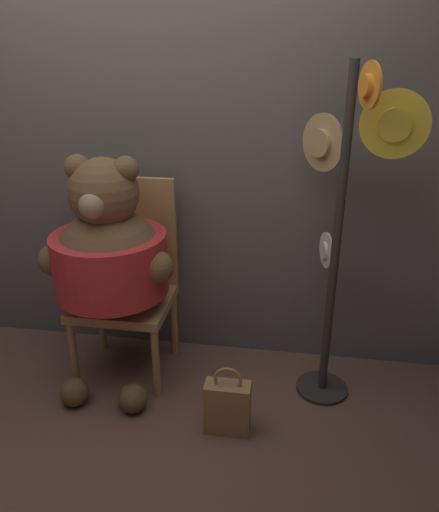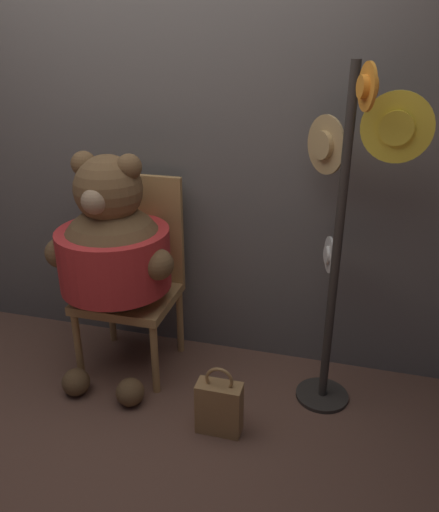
{
  "view_description": "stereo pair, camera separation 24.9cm",
  "coord_description": "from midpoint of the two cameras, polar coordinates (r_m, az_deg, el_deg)",
  "views": [
    {
      "loc": [
        0.79,
        -1.97,
        1.78
      ],
      "look_at": [
        0.43,
        0.29,
        0.78
      ],
      "focal_mm": 35.0,
      "sensor_mm": 36.0,
      "label": 1
    },
    {
      "loc": [
        1.03,
        -1.91,
        1.78
      ],
      "look_at": [
        0.43,
        0.29,
        0.78
      ],
      "focal_mm": 35.0,
      "sensor_mm": 36.0,
      "label": 2
    }
  ],
  "objects": [
    {
      "name": "ground_plane",
      "position": [
        2.79,
        -12.93,
        -16.81
      ],
      "size": [
        14.0,
        14.0,
        0.0
      ],
      "primitive_type": "plane",
      "color": "brown"
    },
    {
      "name": "wall_back",
      "position": [
        2.82,
        -10.36,
        15.48
      ],
      "size": [
        8.0,
        0.1,
        2.8
      ],
      "color": "#66605B",
      "rests_on": "ground_plane"
    },
    {
      "name": "chair",
      "position": [
        2.85,
        -12.97,
        -2.14
      ],
      "size": [
        0.52,
        0.47,
        1.1
      ],
      "color": "#B2844C",
      "rests_on": "ground_plane"
    },
    {
      "name": "teddy_bear",
      "position": [
        2.64,
        -15.14,
        -0.12
      ],
      "size": [
        0.71,
        0.63,
        1.27
      ],
      "color": "brown",
      "rests_on": "ground_plane"
    },
    {
      "name": "hat_display_rack",
      "position": [
        2.41,
        11.1,
        4.1
      ],
      "size": [
        0.53,
        0.46,
        1.7
      ],
      "color": "#332D28",
      "rests_on": "ground_plane"
    },
    {
      "name": "handbag_on_ground",
      "position": [
        2.52,
        -2.03,
        -16.9
      ],
      "size": [
        0.22,
        0.1,
        0.37
      ],
      "color": "#A87A47",
      "rests_on": "ground_plane"
    }
  ]
}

